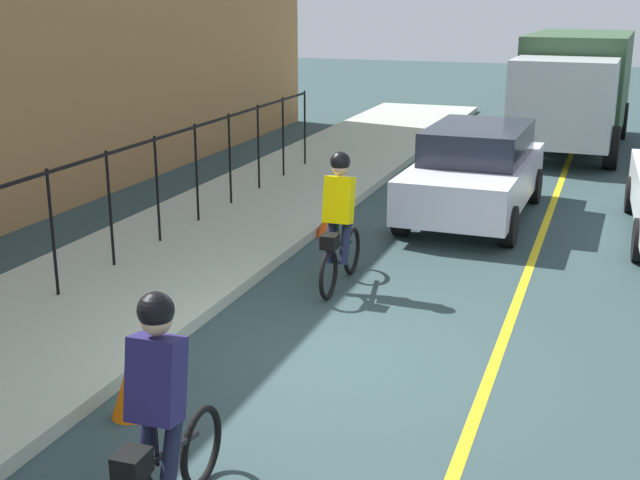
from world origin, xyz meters
The scene contains 10 objects.
ground_plane centered at (0.00, 0.00, 0.00)m, with size 80.00×80.00×0.00m, color #2B3F40.
lane_line_centre centered at (0.00, -1.60, 0.00)m, with size 36.00×0.12×0.01m, color yellow.
sidewalk centered at (0.00, 3.40, 0.07)m, with size 40.00×3.20×0.15m, color #A3AD9B.
iron_fence centered at (1.00, 3.80, 1.27)m, with size 16.32×0.04×1.60m.
cyclist_lead centered at (2.19, 0.71, 0.91)m, with size 1.71×0.37×1.83m.
cyclist_follow centered at (-3.17, 0.26, 0.91)m, with size 1.71×0.37×1.83m.
parked_sedan_rear centered at (6.43, -0.35, 0.82)m, with size 4.44×2.01×1.58m.
box_truck_background centered at (14.15, -1.49, 1.55)m, with size 6.79×2.73×2.78m.
traffic_cone_near centered at (4.44, 1.64, 0.23)m, with size 0.36×0.36×0.47m, color #F15717.
traffic_cone_far centered at (-1.80, 1.41, 0.27)m, with size 0.36×0.36×0.53m, color orange.
Camera 1 is at (-7.77, -2.58, 3.77)m, focal length 46.93 mm.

